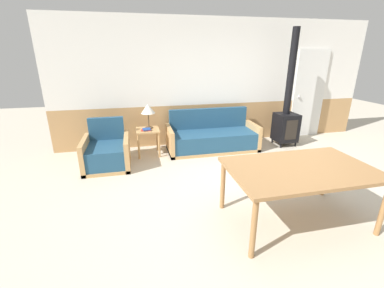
{
  "coord_description": "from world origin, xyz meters",
  "views": [
    {
      "loc": [
        -1.88,
        -2.92,
        1.98
      ],
      "look_at": [
        -0.97,
        1.06,
        0.53
      ],
      "focal_mm": 24.0,
      "sensor_mm": 36.0,
      "label": 1
    }
  ],
  "objects_px": {
    "side_table": "(148,134)",
    "table_lamp": "(148,109)",
    "couch": "(212,138)",
    "wood_stove": "(287,115)",
    "dining_table": "(300,172)",
    "armchair": "(107,153)"
  },
  "relations": [
    {
      "from": "side_table",
      "to": "table_lamp",
      "type": "distance_m",
      "value": 0.5
    },
    {
      "from": "couch",
      "to": "wood_stove",
      "type": "bearing_deg",
      "value": -1.79
    },
    {
      "from": "dining_table",
      "to": "wood_stove",
      "type": "distance_m",
      "value": 2.96
    },
    {
      "from": "armchair",
      "to": "dining_table",
      "type": "xyz_separation_m",
      "value": [
        2.39,
        -2.22,
        0.41
      ]
    },
    {
      "from": "couch",
      "to": "side_table",
      "type": "height_order",
      "value": "couch"
    },
    {
      "from": "table_lamp",
      "to": "dining_table",
      "type": "height_order",
      "value": "table_lamp"
    },
    {
      "from": "table_lamp",
      "to": "side_table",
      "type": "bearing_deg",
      "value": -113.4
    },
    {
      "from": "armchair",
      "to": "wood_stove",
      "type": "xyz_separation_m",
      "value": [
        3.83,
        0.37,
        0.43
      ]
    },
    {
      "from": "table_lamp",
      "to": "dining_table",
      "type": "bearing_deg",
      "value": -59.86
    },
    {
      "from": "table_lamp",
      "to": "wood_stove",
      "type": "height_order",
      "value": "wood_stove"
    },
    {
      "from": "table_lamp",
      "to": "wood_stove",
      "type": "xyz_separation_m",
      "value": [
        3.02,
        -0.14,
        -0.24
      ]
    },
    {
      "from": "dining_table",
      "to": "table_lamp",
      "type": "bearing_deg",
      "value": 120.14
    },
    {
      "from": "armchair",
      "to": "side_table",
      "type": "bearing_deg",
      "value": 23.83
    },
    {
      "from": "side_table",
      "to": "armchair",
      "type": "bearing_deg",
      "value": -151.39
    },
    {
      "from": "armchair",
      "to": "couch",
      "type": "bearing_deg",
      "value": 6.34
    },
    {
      "from": "armchair",
      "to": "side_table",
      "type": "distance_m",
      "value": 0.9
    },
    {
      "from": "couch",
      "to": "dining_table",
      "type": "distance_m",
      "value": 2.68
    },
    {
      "from": "armchair",
      "to": "table_lamp",
      "type": "distance_m",
      "value": 1.17
    },
    {
      "from": "side_table",
      "to": "dining_table",
      "type": "bearing_deg",
      "value": -58.56
    },
    {
      "from": "couch",
      "to": "armchair",
      "type": "xyz_separation_m",
      "value": [
        -2.14,
        -0.42,
        -0.0
      ]
    },
    {
      "from": "wood_stove",
      "to": "side_table",
      "type": "bearing_deg",
      "value": 178.93
    },
    {
      "from": "dining_table",
      "to": "armchair",
      "type": "bearing_deg",
      "value": 137.15
    }
  ]
}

